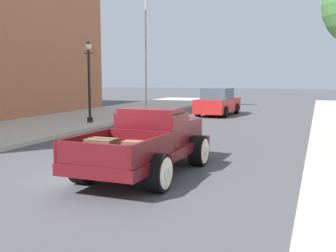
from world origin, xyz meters
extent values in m
plane|color=#47474C|center=(0.00, 0.00, 0.00)|extent=(140.00, 140.00, 0.00)
cube|color=#510F14|center=(0.89, 0.84, 0.54)|extent=(1.92, 4.96, 0.24)
cube|color=#510F14|center=(0.90, 1.19, 1.06)|extent=(1.60, 1.15, 0.80)
cube|color=#510F14|center=(0.90, 1.14, 1.52)|extent=(1.47, 0.98, 0.12)
cube|color=#3D4C5B|center=(0.92, 1.76, 1.22)|extent=(1.33, 0.08, 0.44)
cube|color=#510F14|center=(0.94, 2.49, 0.92)|extent=(1.37, 1.54, 0.52)
cube|color=silver|center=(0.97, 3.29, 0.90)|extent=(0.68, 0.12, 0.47)
cube|color=#510F14|center=(0.84, -0.56, 0.68)|extent=(1.76, 2.15, 0.04)
cube|color=#510F14|center=(0.03, -0.53, 0.90)|extent=(0.15, 2.10, 0.44)
cube|color=#510F14|center=(1.65, -0.58, 0.90)|extent=(0.15, 2.10, 0.44)
cube|color=#510F14|center=(0.81, -1.57, 0.90)|extent=(1.62, 0.13, 0.44)
cube|color=#510F14|center=(0.87, 0.45, 0.90)|extent=(1.62, 0.13, 0.44)
cylinder|color=black|center=(0.03, 2.22, 0.40)|extent=(0.39, 0.81, 0.80)
cylinder|color=silver|center=(-0.15, 2.23, 0.40)|extent=(0.03, 0.66, 0.66)
cylinder|color=silver|center=(-0.16, 2.23, 0.40)|extent=(0.03, 0.24, 0.24)
cylinder|color=black|center=(1.83, 2.16, 0.40)|extent=(0.39, 0.81, 0.80)
cylinder|color=silver|center=(2.01, 2.15, 0.40)|extent=(0.03, 0.66, 0.66)
cylinder|color=silver|center=(2.02, 2.15, 0.40)|extent=(0.03, 0.24, 0.24)
cylinder|color=black|center=(-0.06, -0.47, 0.40)|extent=(0.39, 0.81, 0.80)
cylinder|color=silver|center=(-0.24, -0.47, 0.40)|extent=(0.03, 0.66, 0.66)
cylinder|color=silver|center=(-0.25, -0.47, 0.40)|extent=(0.03, 0.24, 0.24)
cylinder|color=black|center=(1.74, -0.53, 0.40)|extent=(0.39, 0.81, 0.80)
cylinder|color=silver|center=(1.92, -0.54, 0.40)|extent=(0.03, 0.66, 0.66)
cylinder|color=silver|center=(1.93, -0.54, 0.40)|extent=(0.03, 0.24, 0.24)
cube|color=brown|center=(0.65, -0.90, 0.90)|extent=(0.61, 0.46, 0.40)
cube|color=#3D2D1E|center=(0.65, -0.90, 0.90)|extent=(0.62, 0.07, 0.42)
cube|color=brown|center=(1.07, -0.26, 0.84)|extent=(0.47, 0.36, 0.28)
cube|color=#AD1E1E|center=(-0.98, 16.26, 0.61)|extent=(1.99, 4.40, 0.80)
cube|color=#384C5B|center=(-0.99, 16.11, 1.33)|extent=(1.64, 2.09, 0.64)
cylinder|color=black|center=(-1.72, 17.60, 0.33)|extent=(0.26, 0.67, 0.66)
cylinder|color=black|center=(-0.07, 17.49, 0.33)|extent=(0.26, 0.67, 0.66)
cylinder|color=black|center=(-1.88, 15.02, 0.33)|extent=(0.26, 0.67, 0.66)
cylinder|color=black|center=(-0.24, 14.92, 0.33)|extent=(0.26, 0.67, 0.66)
cylinder|color=black|center=(-5.55, 9.00, 0.27)|extent=(0.28, 0.28, 0.24)
cylinder|color=black|center=(-5.55, 9.00, 1.99)|extent=(0.12, 0.12, 3.20)
cylinder|color=black|center=(-5.55, 9.00, 3.44)|extent=(0.50, 0.04, 0.04)
sphere|color=silver|center=(-5.55, 9.00, 3.75)|extent=(0.32, 0.32, 0.32)
cone|color=black|center=(-5.55, 9.00, 3.93)|extent=(0.24, 0.24, 0.14)
cylinder|color=#B2B2B7|center=(-7.07, 19.43, 4.65)|extent=(0.12, 0.12, 9.00)
camera|label=1|loc=(4.78, -8.22, 2.37)|focal=44.05mm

